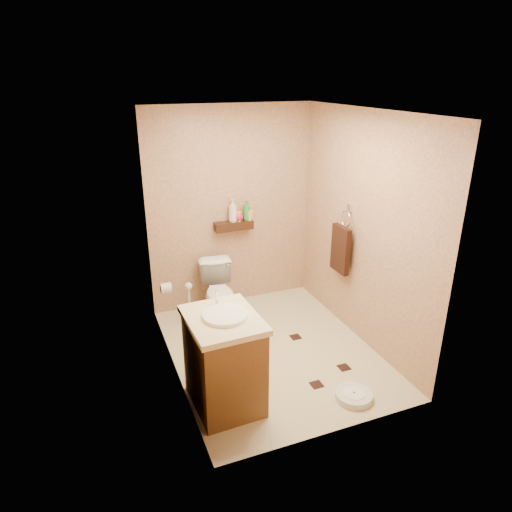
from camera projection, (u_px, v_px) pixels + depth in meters
name	position (u px, v px, depth m)	size (l,w,h in m)	color
ground	(272.00, 351.00, 4.77)	(2.50, 2.50, 0.00)	#C5B790
wall_back	(231.00, 209.00, 5.40)	(2.00, 0.04, 2.40)	tan
wall_front	(343.00, 300.00, 3.25)	(2.00, 0.04, 2.40)	tan
wall_left	(169.00, 258.00, 3.98)	(0.04, 2.50, 2.40)	tan
wall_right	(363.00, 231.00, 4.67)	(0.04, 2.50, 2.40)	tan
ceiling	(275.00, 111.00, 3.88)	(2.00, 2.50, 0.02)	silver
wall_shelf	(234.00, 226.00, 5.40)	(0.46, 0.14, 0.10)	#391D0F
floor_accents	(273.00, 351.00, 4.75)	(1.23, 1.39, 0.01)	black
toilet	(219.00, 293.00, 5.26)	(0.38, 0.66, 0.68)	white
vanity	(224.00, 360.00, 3.86)	(0.60, 0.72, 0.99)	brown
bathroom_scale	(354.00, 396.00, 4.06)	(0.36, 0.36, 0.07)	silver
toilet_brush	(190.00, 309.00, 5.23)	(0.12, 0.12, 0.52)	#186059
towel_ring	(341.00, 247.00, 4.95)	(0.12, 0.30, 0.76)	silver
toilet_paper	(166.00, 288.00, 4.79)	(0.12, 0.11, 0.12)	silver
bottle_a	(233.00, 211.00, 5.33)	(0.11, 0.11, 0.27)	silver
bottle_b	(238.00, 214.00, 5.37)	(0.08, 0.08, 0.18)	gold
bottle_c	(238.00, 215.00, 5.37)	(0.12, 0.12, 0.16)	red
bottle_d	(247.00, 210.00, 5.40)	(0.09, 0.09, 0.24)	#2C8638
bottle_e	(249.00, 213.00, 5.42)	(0.08, 0.08, 0.18)	#FFD654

